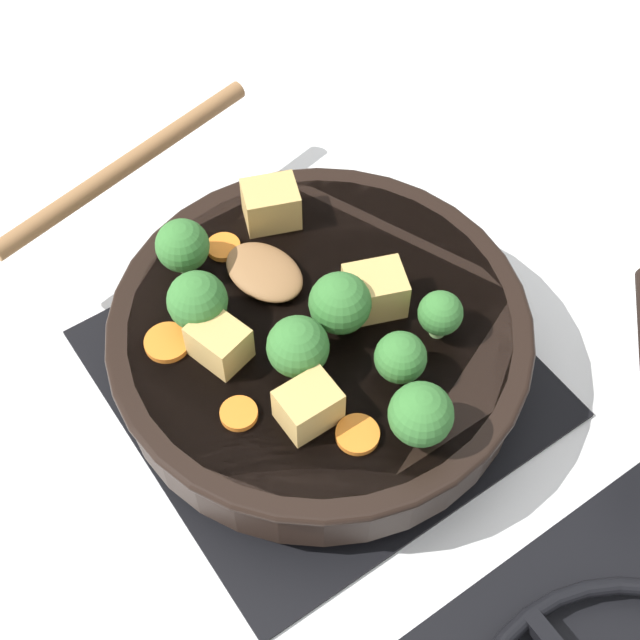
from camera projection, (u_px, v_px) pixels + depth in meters
ground_plane at (320, 374)px, 0.73m from camera, size 2.40×2.40×0.00m
front_burner_grate at (320, 366)px, 0.72m from camera, size 0.31×0.31×0.03m
skillet_pan at (324, 337)px, 0.68m from camera, size 0.41×0.41×0.05m
wooden_spoon at (179, 206)px, 0.72m from camera, size 0.26×0.23×0.02m
tofu_cube_center_large at (219, 342)px, 0.63m from camera, size 0.04×0.05×0.03m
tofu_cube_near_handle at (375, 291)px, 0.66m from camera, size 0.05×0.05×0.03m
tofu_cube_east_chunk at (308, 406)px, 0.60m from camera, size 0.04×0.03×0.03m
tofu_cube_west_chunk at (271, 204)px, 0.71m from camera, size 0.05×0.05×0.03m
broccoli_floret_near_spoon at (422, 414)px, 0.59m from camera, size 0.04×0.04×0.05m
broccoli_floret_center_top at (197, 301)px, 0.64m from camera, size 0.04×0.04×0.05m
broccoli_floret_east_rim at (298, 347)px, 0.62m from camera, size 0.04×0.04×0.05m
broccoli_floret_west_rim at (182, 246)px, 0.67m from camera, size 0.04×0.04×0.05m
broccoli_floret_north_edge at (440, 314)px, 0.64m from camera, size 0.03×0.03×0.04m
broccoli_floret_south_cluster at (340, 303)px, 0.64m from camera, size 0.05×0.05×0.05m
broccoli_floret_mid_floret at (400, 358)px, 0.61m from camera, size 0.04×0.04×0.04m
carrot_slice_orange_thin at (167, 342)px, 0.65m from camera, size 0.03×0.03×0.01m
carrot_slice_near_center at (239, 414)px, 0.61m from camera, size 0.03×0.03×0.01m
carrot_slice_edge_slice at (358, 434)px, 0.61m from camera, size 0.03×0.03×0.01m
carrot_slice_under_broccoli at (223, 247)px, 0.70m from camera, size 0.03×0.03×0.01m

